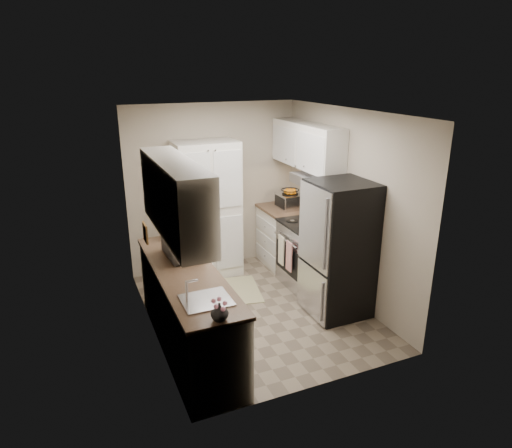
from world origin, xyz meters
The scene contains 16 objects.
ground centered at (0.00, 0.00, 0.00)m, with size 3.20×3.20×0.00m, color #7A6B56.
room_shell centered at (-0.02, -0.01, 1.63)m, with size 2.64×3.24×2.52m.
pantry_cabinet centered at (-0.20, 1.32, 1.00)m, with size 0.90×0.55×2.00m, color silver.
base_cabinet_left centered at (-0.99, -0.43, 0.44)m, with size 0.60×2.30×0.88m, color silver.
countertop_left centered at (-0.99, -0.43, 0.90)m, with size 0.63×2.33×0.04m, color brown.
base_cabinet_right centered at (0.99, 1.19, 0.44)m, with size 0.60×0.80×0.88m, color silver.
countertop_right centered at (0.99, 1.19, 0.90)m, with size 0.63×0.83×0.04m, color brown.
electric_range centered at (0.97, 0.39, 0.48)m, with size 0.71×0.78×1.13m.
refrigerator centered at (0.94, -0.41, 0.85)m, with size 0.70×0.72×1.70m, color #B7B7BC.
microwave centered at (-0.91, -0.02, 1.07)m, with size 0.55×0.37×0.30m, color #B7B7BC.
wine_bottle centered at (-0.97, 0.56, 1.07)m, with size 0.08×0.08×0.30m, color black.
flower_vase centered at (-0.98, -1.52, 1.00)m, with size 0.15×0.15×0.16m, color white.
cutting_board centered at (-0.93, 0.62, 1.08)m, with size 0.02×0.26×0.32m, color #58963E.
toaster_oven centered at (1.06, 1.17, 1.03)m, with size 0.31×0.39×0.23m, color #BDBCC1.
fruit_basket centered at (1.06, 1.15, 1.20)m, with size 0.27×0.27×0.11m, color orange, non-canonical shape.
kitchen_mat centered at (0.01, 0.59, 0.01)m, with size 0.52×0.83×0.01m, color tan.
Camera 1 is at (-2.05, -4.79, 2.98)m, focal length 32.00 mm.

